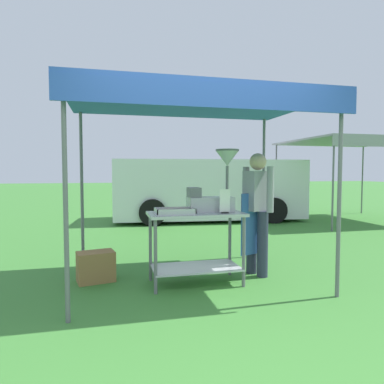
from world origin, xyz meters
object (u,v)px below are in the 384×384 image
Objects in this scene: donut_cart at (196,234)px; neighbour_tent at (353,143)px; stall_canopy at (194,106)px; vendor at (257,207)px; supply_crate at (96,267)px; van_white at (208,189)px; menu_sign at (225,203)px; donut_tray at (175,212)px; donut_fryer at (215,187)px.

donut_cart is 7.16m from neighbour_tent.
vendor is at bearing 4.16° from stall_canopy.
van_white is (2.93, 5.07, 0.69)m from supply_crate.
neighbour_tent is (6.73, 3.90, 1.98)m from supply_crate.
menu_sign is 0.64m from vendor.
menu_sign is at bearing -5.00° from donut_tray.
donut_cart is at bearing -162.15° from donut_fryer.
stall_canopy reaches higher than supply_crate.
donut_cart is 2.54× the size of donut_tray.
stall_canopy is 3.86× the size of donut_fryer.
stall_canopy reaches higher than donut_fryer.
vendor is (0.60, 0.08, -0.27)m from donut_fryer.
donut_tray is at bearing -167.48° from vendor.
donut_fryer is 0.67m from vendor.
neighbour_tent is at bearing 37.67° from donut_cart.
menu_sign is 5.76m from van_white.
van_white reaches higher than donut_cart.
neighbour_tent is at bearing 38.48° from donut_fryer.
donut_fryer is (0.27, 0.09, 0.56)m from donut_cart.
menu_sign reaches higher than supply_crate.
stall_canopy reaches higher than vendor.
neighbour_tent reaches higher than donut_tray.
donut_fryer is 0.29m from menu_sign.
donut_tray is at bearing -161.70° from donut_fryer.
donut_fryer is 0.48× the size of vendor.
stall_canopy is 6.06× the size of supply_crate.
donut_fryer is 5.56m from van_white.
stall_canopy is 6.62× the size of donut_tray.
menu_sign is (0.32, -0.14, 0.38)m from donut_cart.
supply_crate is (-1.19, 0.27, -1.98)m from stall_canopy.
neighbour_tent reaches higher than supply_crate.
donut_tray is 1.17m from vendor.
donut_fryer reaches higher than donut_cart.
neighbour_tent is (5.53, 4.17, 0.00)m from stall_canopy.
stall_canopy is 1.31m from donut_tray.
donut_fryer is 6.80m from neighbour_tent.
supply_crate is at bearing -149.88° from neighbour_tent.
donut_cart is 0.40m from donut_tray.
donut_tray is (-0.27, -0.19, -1.27)m from stall_canopy.
donut_tray is 7.37m from neighbour_tent.
stall_canopy is at bearing -175.84° from vendor.
stall_canopy reaches higher than menu_sign.
van_white is at bearing 72.32° from donut_cart.
menu_sign is at bearing -76.89° from donut_fryer.
van_white is at bearing 80.71° from vendor.
van_white is (1.73, 5.44, 0.26)m from donut_cart.
supply_crate is (-1.19, 0.37, -0.43)m from donut_cart.
van_white is 1.62× the size of neighbour_tent.
stall_canopy is 6.93m from neighbour_tent.
vendor is 2.20m from supply_crate.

